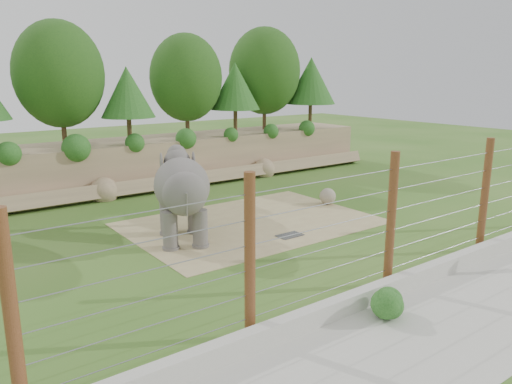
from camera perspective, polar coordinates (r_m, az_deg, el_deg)
ground at (r=18.39m, az=3.74°, el=-6.02°), size 90.00×90.00×0.00m
back_embankment at (r=28.54m, az=-12.06°, el=8.79°), size 30.00×5.52×8.77m
dirt_patch at (r=20.92m, az=-0.53°, el=-3.54°), size 10.00×7.00×0.02m
drain_grate at (r=19.31m, az=3.88°, el=-4.96°), size 1.00×0.60×0.03m
elephant at (r=18.51m, az=-8.44°, el=-0.71°), size 3.18×4.40×3.28m
stone_ball at (r=24.00m, az=8.19°, el=-0.48°), size 0.78×0.78×0.78m
retaining_wall at (r=15.11m, az=16.28°, el=-9.95°), size 26.00×0.35×0.50m
walkway at (r=14.23m, az=22.77°, el=-13.08°), size 26.00×4.00×0.01m
barrier_fence at (r=14.81m, az=15.19°, el=-3.15°), size 20.26×0.26×4.00m
walkway_shrub at (r=13.46m, az=14.91°, el=-12.15°), size 0.77×0.77×0.77m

